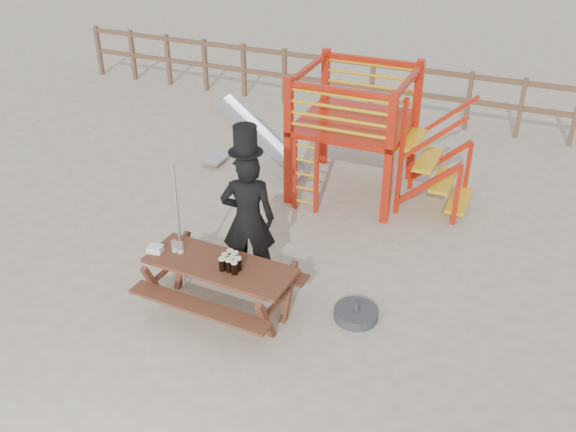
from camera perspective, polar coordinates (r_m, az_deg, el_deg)
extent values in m
plane|color=beige|center=(8.14, -3.88, -8.40)|extent=(60.00, 60.00, 0.00)
cube|color=brown|center=(13.55, 9.66, 12.90)|extent=(15.00, 0.06, 0.10)
cube|color=brown|center=(13.71, 9.48, 10.89)|extent=(15.00, 0.06, 0.10)
cube|color=brown|center=(17.00, -16.45, 13.92)|extent=(0.09, 0.09, 1.20)
cube|color=brown|center=(16.40, -13.63, 13.72)|extent=(0.09, 0.09, 1.20)
cube|color=brown|center=(15.85, -10.61, 13.47)|extent=(0.09, 0.09, 1.20)
cube|color=brown|center=(15.33, -7.38, 13.16)|extent=(0.09, 0.09, 1.20)
cube|color=brown|center=(14.87, -3.95, 12.79)|extent=(0.09, 0.09, 1.20)
cube|color=brown|center=(14.46, -0.32, 12.34)|extent=(0.09, 0.09, 1.20)
cube|color=brown|center=(14.11, 3.48, 11.82)|extent=(0.09, 0.09, 1.20)
cube|color=brown|center=(13.82, 7.45, 11.22)|extent=(0.09, 0.09, 1.20)
cube|color=brown|center=(13.61, 11.54, 10.55)|extent=(0.09, 0.09, 1.20)
cube|color=brown|center=(13.46, 15.73, 9.80)|extent=(0.09, 0.09, 1.20)
cube|color=brown|center=(13.38, 19.97, 8.98)|extent=(0.09, 0.09, 1.20)
cube|color=brown|center=(13.38, 24.21, 8.12)|extent=(0.09, 0.09, 1.20)
cube|color=#B41F0C|center=(9.99, 0.05, 6.56)|extent=(0.12, 0.12, 2.10)
cube|color=#B41F0C|center=(9.53, 8.96, 4.94)|extent=(0.12, 0.12, 2.10)
cube|color=#B41F0C|center=(11.37, 3.27, 9.55)|extent=(0.12, 0.12, 2.10)
cube|color=#B41F0C|center=(10.97, 11.21, 8.21)|extent=(0.12, 0.12, 2.10)
cube|color=#B41F0C|center=(10.37, 5.92, 8.22)|extent=(1.72, 1.72, 0.08)
cube|color=#B41F0C|center=(9.38, 4.63, 11.06)|extent=(1.60, 0.08, 0.08)
cube|color=#B41F0C|center=(10.83, 7.50, 13.59)|extent=(1.60, 0.08, 0.08)
cube|color=#B41F0C|center=(10.35, 1.84, 13.03)|extent=(0.08, 1.60, 0.08)
cube|color=#B41F0C|center=(9.91, 10.66, 11.72)|extent=(0.08, 1.60, 0.08)
cylinder|color=gold|center=(9.60, 4.48, 7.57)|extent=(1.50, 0.05, 0.05)
cylinder|color=gold|center=(11.03, 7.29, 10.51)|extent=(1.50, 0.05, 0.05)
cylinder|color=gold|center=(9.53, 4.52, 8.57)|extent=(1.50, 0.05, 0.05)
cylinder|color=gold|center=(10.97, 7.35, 11.39)|extent=(1.50, 0.05, 0.05)
cylinder|color=gold|center=(9.46, 4.57, 9.58)|extent=(1.50, 0.05, 0.05)
cylinder|color=gold|center=(10.91, 7.41, 12.28)|extent=(1.50, 0.05, 0.05)
cylinder|color=gold|center=(9.40, 4.61, 10.61)|extent=(1.50, 0.05, 0.05)
cylinder|color=gold|center=(10.85, 7.47, 13.19)|extent=(1.50, 0.05, 0.05)
cube|color=#B41F0C|center=(10.00, 0.60, 3.72)|extent=(0.06, 0.06, 1.20)
cube|color=#B41F0C|center=(9.88, 2.53, 3.35)|extent=(0.06, 0.06, 1.20)
cylinder|color=gold|center=(10.15, 1.53, 1.27)|extent=(0.36, 0.04, 0.04)
cylinder|color=gold|center=(10.04, 1.55, 2.47)|extent=(0.36, 0.04, 0.04)
cylinder|color=gold|center=(9.92, 1.57, 3.69)|extent=(0.36, 0.04, 0.04)
cylinder|color=gold|center=(9.82, 1.58, 4.94)|extent=(0.36, 0.04, 0.04)
cylinder|color=gold|center=(9.72, 1.60, 6.22)|extent=(0.36, 0.04, 0.04)
cube|color=gold|center=(10.20, 10.99, 6.69)|extent=(0.30, 0.90, 0.06)
cube|color=gold|center=(10.28, 12.34, 4.88)|extent=(0.30, 0.90, 0.06)
cube|color=gold|center=(10.37, 13.67, 3.09)|extent=(0.30, 0.90, 0.06)
cube|color=gold|center=(10.48, 14.96, 1.34)|extent=(0.30, 0.90, 0.06)
cube|color=#B41F0C|center=(9.94, 12.34, 2.80)|extent=(0.95, 0.08, 0.86)
cube|color=#B41F0C|center=(10.74, 13.38, 4.83)|extent=(0.95, 0.08, 0.86)
cube|color=silver|center=(11.17, -2.60, 6.80)|extent=(1.53, 0.55, 1.21)
cube|color=silver|center=(10.94, -3.22, 6.47)|extent=(1.58, 0.04, 1.28)
cube|color=silver|center=(11.38, -2.01, 7.49)|extent=(1.58, 0.04, 1.28)
cube|color=silver|center=(11.78, -6.51, 5.14)|extent=(0.35, 0.55, 0.05)
cube|color=brown|center=(7.76, -6.09, -4.38)|extent=(1.86, 0.78, 0.05)
cube|color=brown|center=(7.59, -7.97, -8.01)|extent=(1.84, 0.35, 0.04)
cube|color=brown|center=(8.27, -4.16, -4.16)|extent=(1.84, 0.35, 0.04)
cube|color=brown|center=(8.34, -10.53, -5.00)|extent=(0.13, 1.10, 0.66)
cube|color=brown|center=(7.66, -0.93, -8.06)|extent=(0.13, 1.10, 0.66)
imported|color=black|center=(8.14, -3.57, -0.35)|extent=(0.81, 0.68, 1.88)
cube|color=#0B7915|center=(8.15, -3.55, 1.56)|extent=(0.08, 0.05, 0.44)
cylinder|color=black|center=(7.70, -3.79, 5.71)|extent=(0.43, 0.43, 0.01)
cylinder|color=black|center=(7.63, -3.83, 6.87)|extent=(0.29, 0.29, 0.33)
cube|color=white|center=(7.71, -3.79, 8.07)|extent=(0.14, 0.06, 0.04)
cylinder|color=#B2B2B7|center=(8.09, -9.67, -1.28)|extent=(0.04, 0.04, 1.80)
cylinder|color=#36373B|center=(8.02, 6.05, -8.63)|extent=(0.55, 0.55, 0.13)
cylinder|color=#36373B|center=(7.95, 6.10, -7.98)|extent=(0.06, 0.06, 0.11)
cube|color=white|center=(8.07, -11.72, -2.89)|extent=(0.20, 0.17, 0.08)
cylinder|color=black|center=(7.60, -5.86, -4.34)|extent=(0.08, 0.08, 0.15)
cylinder|color=beige|center=(7.55, -5.90, -3.80)|extent=(0.08, 0.08, 0.02)
cylinder|color=black|center=(7.57, -5.28, -4.44)|extent=(0.08, 0.08, 0.15)
cylinder|color=beige|center=(7.52, -5.31, -3.90)|extent=(0.08, 0.08, 0.02)
cylinder|color=black|center=(7.52, -4.78, -4.67)|extent=(0.08, 0.08, 0.15)
cylinder|color=beige|center=(7.47, -4.81, -4.13)|extent=(0.08, 0.08, 0.02)
cylinder|color=black|center=(7.66, -5.60, -3.98)|extent=(0.08, 0.08, 0.15)
cylinder|color=beige|center=(7.61, -5.63, -3.45)|extent=(0.08, 0.08, 0.02)
cylinder|color=black|center=(7.62, -4.97, -4.17)|extent=(0.08, 0.08, 0.15)
cylinder|color=beige|center=(7.57, -5.00, -3.64)|extent=(0.08, 0.08, 0.02)
cylinder|color=black|center=(7.59, -4.44, -4.31)|extent=(0.08, 0.08, 0.15)
cylinder|color=beige|center=(7.54, -4.47, -3.77)|extent=(0.08, 0.08, 0.02)
cylinder|color=black|center=(7.73, -5.16, -3.63)|extent=(0.08, 0.08, 0.15)
cylinder|color=beige|center=(7.68, -5.19, -3.10)|extent=(0.08, 0.08, 0.02)
cylinder|color=black|center=(7.68, -4.71, -3.81)|extent=(0.08, 0.08, 0.15)
cylinder|color=beige|center=(7.64, -4.74, -3.28)|extent=(0.08, 0.08, 0.02)
cylinder|color=silver|center=(7.97, -9.56, -2.79)|extent=(0.08, 0.08, 0.15)
cylinder|color=beige|center=(8.01, -9.52, -3.18)|extent=(0.07, 0.07, 0.02)
cylinder|color=silver|center=(8.01, -10.06, -2.65)|extent=(0.08, 0.08, 0.15)
cylinder|color=beige|center=(8.05, -10.02, -3.04)|extent=(0.07, 0.07, 0.02)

